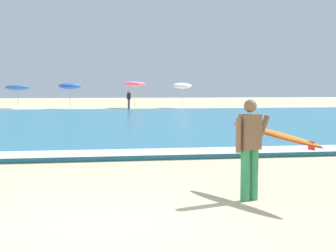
{
  "coord_description": "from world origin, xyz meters",
  "views": [
    {
      "loc": [
        -0.17,
        -7.18,
        1.95
      ],
      "look_at": [
        1.59,
        3.54,
        1.1
      ],
      "focal_mm": 54.2,
      "sensor_mm": 36.0,
      "label": 1
    }
  ],
  "objects_px": {
    "beach_umbrella_1": "(18,88)",
    "beachgoer_near_row_left": "(129,99)",
    "surfer_with_board": "(261,140)",
    "beach_umbrella_3": "(134,84)",
    "beach_umbrella_2": "(70,86)",
    "beach_umbrella_4": "(182,86)"
  },
  "relations": [
    {
      "from": "beach_umbrella_1",
      "to": "beachgoer_near_row_left",
      "type": "relative_size",
      "value": 1.37
    },
    {
      "from": "beach_umbrella_2",
      "to": "beachgoer_near_row_left",
      "type": "relative_size",
      "value": 1.45
    },
    {
      "from": "surfer_with_board",
      "to": "beach_umbrella_4",
      "type": "height_order",
      "value": "beach_umbrella_4"
    },
    {
      "from": "beachgoer_near_row_left",
      "to": "beach_umbrella_4",
      "type": "bearing_deg",
      "value": 13.33
    },
    {
      "from": "surfer_with_board",
      "to": "beach_umbrella_1",
      "type": "height_order",
      "value": "beach_umbrella_1"
    },
    {
      "from": "beach_umbrella_2",
      "to": "beach_umbrella_4",
      "type": "height_order",
      "value": "beach_umbrella_4"
    },
    {
      "from": "beachgoer_near_row_left",
      "to": "beach_umbrella_1",
      "type": "bearing_deg",
      "value": 169.15
    },
    {
      "from": "surfer_with_board",
      "to": "beach_umbrella_4",
      "type": "bearing_deg",
      "value": 81.15
    },
    {
      "from": "beach_umbrella_1",
      "to": "beachgoer_near_row_left",
      "type": "bearing_deg",
      "value": -10.85
    },
    {
      "from": "beach_umbrella_3",
      "to": "beachgoer_near_row_left",
      "type": "height_order",
      "value": "beach_umbrella_3"
    },
    {
      "from": "surfer_with_board",
      "to": "beach_umbrella_3",
      "type": "relative_size",
      "value": 0.99
    },
    {
      "from": "beach_umbrella_3",
      "to": "beach_umbrella_4",
      "type": "bearing_deg",
      "value": -7.61
    },
    {
      "from": "beach_umbrella_1",
      "to": "beachgoer_near_row_left",
      "type": "distance_m",
      "value": 9.87
    },
    {
      "from": "surfer_with_board",
      "to": "beachgoer_near_row_left",
      "type": "distance_m",
      "value": 36.12
    },
    {
      "from": "beach_umbrella_3",
      "to": "beach_umbrella_4",
      "type": "relative_size",
      "value": 1.03
    },
    {
      "from": "surfer_with_board",
      "to": "beach_umbrella_3",
      "type": "height_order",
      "value": "beach_umbrella_3"
    },
    {
      "from": "beach_umbrella_3",
      "to": "beach_umbrella_1",
      "type": "bearing_deg",
      "value": 179.51
    },
    {
      "from": "beach_umbrella_2",
      "to": "beachgoer_near_row_left",
      "type": "xyz_separation_m",
      "value": [
        5.06,
        -0.43,
        -1.15
      ]
    },
    {
      "from": "beach_umbrella_3",
      "to": "beach_umbrella_4",
      "type": "distance_m",
      "value": 4.37
    },
    {
      "from": "beach_umbrella_1",
      "to": "beach_umbrella_3",
      "type": "xyz_separation_m",
      "value": [
        10.29,
        -0.09,
        0.32
      ]
    },
    {
      "from": "beach_umbrella_4",
      "to": "beach_umbrella_1",
      "type": "bearing_deg",
      "value": 177.39
    },
    {
      "from": "beachgoer_near_row_left",
      "to": "beach_umbrella_2",
      "type": "bearing_deg",
      "value": 175.13
    }
  ]
}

